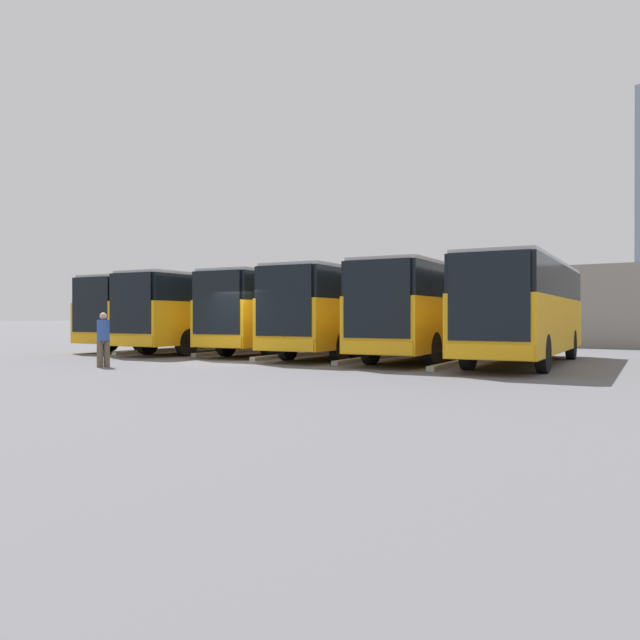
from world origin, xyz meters
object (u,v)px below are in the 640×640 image
at_px(bus_1, 432,309).
at_px(pedestrian, 103,338).
at_px(bus_4, 216,310).
at_px(bus_0, 525,308).
at_px(bus_3, 290,310).
at_px(bus_5, 175,311).
at_px(bus_2, 352,309).

xyz_separation_m(bus_1, pedestrian, (7.19, 9.02, -0.96)).
bearing_deg(bus_4, bus_0, 174.98).
relative_size(bus_3, bus_5, 1.00).
height_order(bus_1, bus_2, same).
bearing_deg(bus_3, bus_0, 169.45).
relative_size(bus_2, pedestrian, 6.28).
height_order(bus_0, pedestrian, bus_0).
height_order(bus_1, bus_3, same).
xyz_separation_m(bus_0, bus_5, (17.47, -0.63, 0.00)).
bearing_deg(bus_1, pedestrian, 45.93).
xyz_separation_m(bus_4, bus_5, (3.49, -0.75, 0.00)).
height_order(bus_4, pedestrian, bus_4).
xyz_separation_m(bus_2, bus_4, (6.99, 0.51, 0.00)).
distance_m(bus_3, bus_5, 6.99).
bearing_deg(bus_2, bus_0, 171.31).
height_order(bus_3, pedestrian, bus_3).
relative_size(bus_2, bus_3, 1.00).
distance_m(bus_1, bus_3, 7.01).
relative_size(bus_3, pedestrian, 6.28).
height_order(bus_1, bus_5, same).
bearing_deg(bus_1, bus_4, -3.00).
xyz_separation_m(bus_5, pedestrian, (-6.78, 9.31, -0.96)).
height_order(bus_0, bus_3, same).
distance_m(bus_1, bus_4, 10.49).
distance_m(bus_2, bus_5, 10.48).
height_order(bus_0, bus_1, same).
height_order(bus_5, pedestrian, bus_5).
relative_size(bus_1, bus_4, 1.00).
distance_m(bus_1, pedestrian, 11.58).
bearing_deg(pedestrian, bus_3, 20.60).
bearing_deg(bus_5, pedestrian, 120.57).
xyz_separation_m(bus_0, bus_2, (6.99, -0.39, 0.00)).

